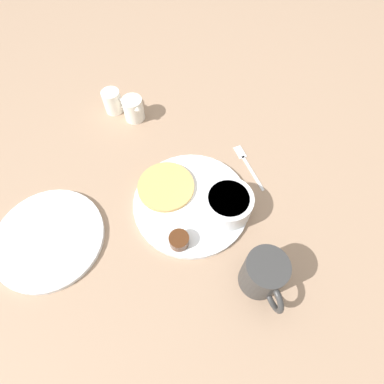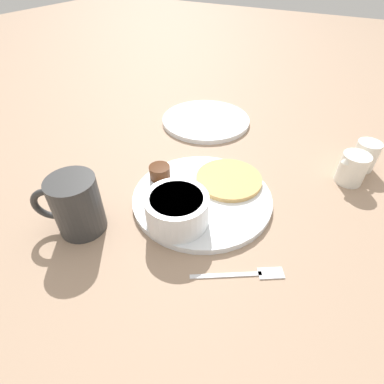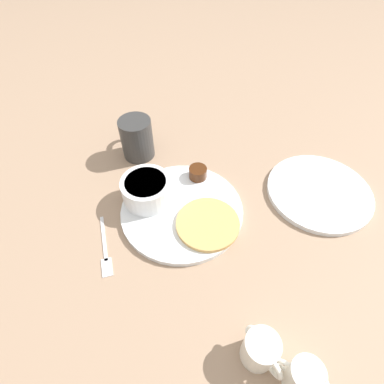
{
  "view_description": "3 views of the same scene",
  "coord_description": "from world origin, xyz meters",
  "px_view_note": "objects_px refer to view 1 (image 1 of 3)",
  "views": [
    {
      "loc": [
        0.31,
        0.06,
        0.61
      ],
      "look_at": [
        -0.01,
        0.0,
        0.04
      ],
      "focal_mm": 28.0,
      "sensor_mm": 36.0,
      "label": 1
    },
    {
      "loc": [
        -0.2,
        0.38,
        0.39
      ],
      "look_at": [
        0.01,
        0.02,
        0.03
      ],
      "focal_mm": 28.0,
      "sensor_mm": 36.0,
      "label": 2
    },
    {
      "loc": [
        -0.37,
        -0.14,
        0.53
      ],
      "look_at": [
        0.02,
        -0.02,
        0.05
      ],
      "focal_mm": 28.0,
      "sensor_mm": 36.0,
      "label": 3
    }
  ],
  "objects_px": {
    "plate": "(191,203)",
    "fork": "(246,162)",
    "bowl": "(228,203)",
    "creamer_pitcher_near": "(133,109)",
    "creamer_pitcher_far": "(113,101)",
    "coffee_mug": "(263,275)"
  },
  "relations": [
    {
      "from": "bowl",
      "to": "creamer_pitcher_near",
      "type": "bearing_deg",
      "value": -130.42
    },
    {
      "from": "bowl",
      "to": "creamer_pitcher_near",
      "type": "xyz_separation_m",
      "value": [
        -0.24,
        -0.28,
        -0.01
      ]
    },
    {
      "from": "bowl",
      "to": "fork",
      "type": "xyz_separation_m",
      "value": [
        -0.15,
        0.03,
        -0.04
      ]
    },
    {
      "from": "creamer_pitcher_far",
      "to": "fork",
      "type": "height_order",
      "value": "creamer_pitcher_far"
    },
    {
      "from": "bowl",
      "to": "creamer_pitcher_near",
      "type": "relative_size",
      "value": 1.62
    },
    {
      "from": "coffee_mug",
      "to": "creamer_pitcher_far",
      "type": "bearing_deg",
      "value": -133.03
    },
    {
      "from": "plate",
      "to": "creamer_pitcher_far",
      "type": "height_order",
      "value": "creamer_pitcher_far"
    },
    {
      "from": "coffee_mug",
      "to": "creamer_pitcher_near",
      "type": "distance_m",
      "value": 0.53
    },
    {
      "from": "coffee_mug",
      "to": "fork",
      "type": "bearing_deg",
      "value": -169.85
    },
    {
      "from": "bowl",
      "to": "fork",
      "type": "distance_m",
      "value": 0.15
    },
    {
      "from": "creamer_pitcher_near",
      "to": "creamer_pitcher_far",
      "type": "relative_size",
      "value": 0.9
    },
    {
      "from": "coffee_mug",
      "to": "creamer_pitcher_far",
      "type": "height_order",
      "value": "coffee_mug"
    },
    {
      "from": "plate",
      "to": "coffee_mug",
      "type": "xyz_separation_m",
      "value": [
        0.15,
        0.17,
        0.05
      ]
    },
    {
      "from": "plate",
      "to": "creamer_pitcher_far",
      "type": "xyz_separation_m",
      "value": [
        -0.25,
        -0.26,
        0.03
      ]
    },
    {
      "from": "bowl",
      "to": "coffee_mug",
      "type": "relative_size",
      "value": 1.0
    },
    {
      "from": "plate",
      "to": "coffee_mug",
      "type": "relative_size",
      "value": 2.47
    },
    {
      "from": "coffee_mug",
      "to": "fork",
      "type": "distance_m",
      "value": 0.3
    },
    {
      "from": "fork",
      "to": "creamer_pitcher_near",
      "type": "bearing_deg",
      "value": -106.84
    },
    {
      "from": "creamer_pitcher_near",
      "to": "bowl",
      "type": "bearing_deg",
      "value": 49.58
    },
    {
      "from": "coffee_mug",
      "to": "bowl",
      "type": "bearing_deg",
      "value": -149.59
    },
    {
      "from": "plate",
      "to": "fork",
      "type": "height_order",
      "value": "plate"
    },
    {
      "from": "creamer_pitcher_near",
      "to": "creamer_pitcher_far",
      "type": "distance_m",
      "value": 0.06
    }
  ]
}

